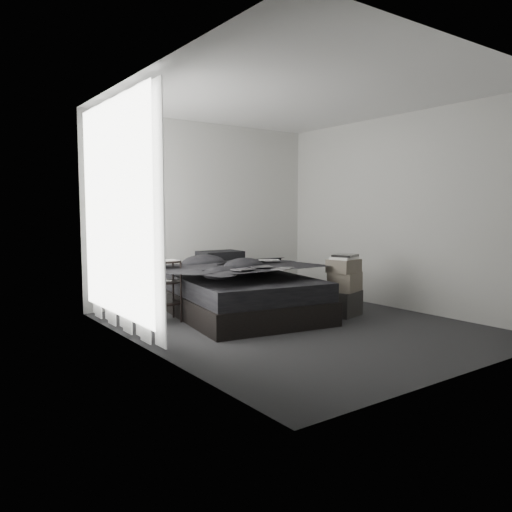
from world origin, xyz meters
TOP-DOWN VIEW (x-y plane):
  - floor at (0.00, 0.00)m, footprint 3.60×4.20m
  - ceiling at (0.00, 0.00)m, footprint 3.60×4.20m
  - wall_back at (0.00, 2.10)m, footprint 3.60×0.01m
  - wall_front at (0.00, -2.10)m, footprint 3.60×0.01m
  - wall_left at (-1.80, 0.00)m, footprint 0.01×4.20m
  - wall_right at (1.80, 0.00)m, footprint 0.01×4.20m
  - window_left at (-1.78, 0.90)m, footprint 0.02×2.00m
  - curtain_left at (-1.73, 0.90)m, footprint 0.06×2.12m
  - bed at (-0.21, 0.80)m, footprint 1.85×2.27m
  - mattress at (-0.21, 0.80)m, footprint 1.78×2.20m
  - duvet at (-0.21, 0.75)m, footprint 1.77×1.96m
  - pillow_lower at (-0.13, 1.59)m, footprint 0.67×0.51m
  - pillow_upper at (-0.07, 1.56)m, footprint 0.60×0.43m
  - laptop at (0.17, 0.79)m, footprint 0.39×0.34m
  - comic_a at (-0.54, 0.30)m, footprint 0.29×0.22m
  - comic_b at (-0.22, 0.40)m, footprint 0.30×0.25m
  - comic_c at (-0.14, 0.08)m, footprint 0.31×0.27m
  - side_stand at (-1.12, 1.11)m, footprint 0.45×0.45m
  - papers at (-1.11, 1.10)m, footprint 0.28×0.21m
  - floor_books at (-1.31, 1.12)m, footprint 0.16×0.21m
  - box_lower at (0.86, 0.09)m, footprint 0.50×0.43m
  - box_mid at (0.87, 0.09)m, footprint 0.48×0.43m
  - box_upper at (0.85, 0.09)m, footprint 0.43×0.38m
  - art_book_white at (0.86, 0.09)m, footprint 0.38×0.33m
  - art_book_snake at (0.87, 0.09)m, footprint 0.38×0.35m

SIDE VIEW (x-z plane):
  - floor at x=0.00m, z-range -0.01..0.01m
  - floor_books at x=-1.31m, z-range 0.00..0.14m
  - bed at x=-0.21m, z-range 0.00..0.28m
  - box_lower at x=0.86m, z-range 0.00..0.31m
  - side_stand at x=-1.12m, z-range 0.00..0.72m
  - mattress at x=-0.21m, z-range 0.28..0.50m
  - box_mid at x=0.87m, z-range 0.31..0.55m
  - pillow_lower at x=-0.13m, z-range 0.50..0.64m
  - duvet at x=-0.21m, z-range 0.50..0.74m
  - box_upper at x=0.85m, z-range 0.55..0.72m
  - pillow_upper at x=-0.07m, z-range 0.64..0.77m
  - papers at x=-1.11m, z-range 0.72..0.74m
  - art_book_white at x=0.86m, z-range 0.72..0.75m
  - comic_a at x=-0.54m, z-range 0.74..0.74m
  - comic_b at x=-0.22m, z-range 0.74..0.75m
  - laptop at x=0.17m, z-range 0.74..0.76m
  - comic_c at x=-0.14m, z-range 0.75..0.76m
  - art_book_snake at x=0.87m, z-range 0.75..0.78m
  - curtain_left at x=-1.73m, z-range 0.04..2.52m
  - wall_back at x=0.00m, z-range 0.00..2.60m
  - wall_front at x=0.00m, z-range 0.00..2.60m
  - wall_left at x=-1.80m, z-range 0.00..2.60m
  - wall_right at x=1.80m, z-range 0.00..2.60m
  - window_left at x=-1.78m, z-range 0.20..2.50m
  - ceiling at x=0.00m, z-range 2.60..2.60m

